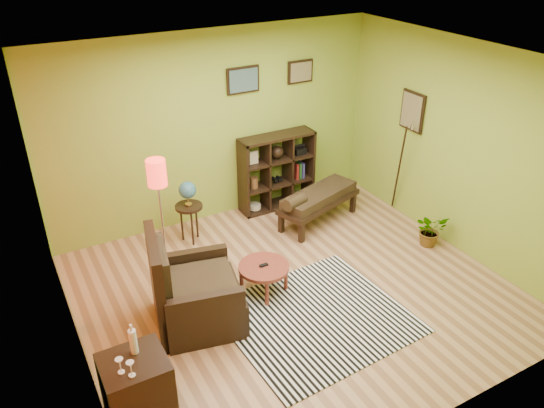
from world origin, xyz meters
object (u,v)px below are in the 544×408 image
bench (317,199)px  potted_plant (430,233)px  armchair (192,297)px  cube_shelf (278,171)px  floor_lamp (158,184)px  coffee_table (264,269)px  side_cabinet (137,389)px  globe_table (188,197)px

bench → potted_plant: bench is taller
armchair → cube_shelf: (2.20, 1.94, 0.25)m
floor_lamp → coffee_table: bearing=-45.2°
armchair → potted_plant: size_ratio=2.42×
armchair → bench: (2.45, 1.19, 0.06)m
bench → coffee_table: bearing=-143.8°
armchair → cube_shelf: 2.95m
coffee_table → potted_plant: coffee_table is taller
bench → potted_plant: bearing=-50.5°
coffee_table → armchair: armchair is taller
side_cabinet → bench: (3.36, 2.17, 0.06)m
cube_shelf → coffee_table: bearing=-123.9°
coffee_table → cube_shelf: 2.24m
globe_table → cube_shelf: size_ratio=0.77×
globe_table → cube_shelf: (1.59, 0.32, -0.10)m
armchair → bench: armchair is taller
bench → armchair: bearing=-154.2°
coffee_table → floor_lamp: bearing=134.8°
floor_lamp → bench: bearing=4.0°
coffee_table → potted_plant: 2.55m
floor_lamp → cube_shelf: 2.45m
floor_lamp → globe_table: bearing=47.1°
globe_table → cube_shelf: bearing=11.2°
side_cabinet → cube_shelf: 4.28m
armchair → coffee_table: bearing=5.7°
armchair → bench: size_ratio=0.79×
side_cabinet → floor_lamp: size_ratio=0.62×
armchair → floor_lamp: bearing=87.5°
armchair → floor_lamp: (0.04, 1.02, 0.96)m
coffee_table → floor_lamp: size_ratio=0.38×
bench → globe_table: bearing=166.6°
globe_table → bench: globe_table is taller
side_cabinet → coffee_table: bearing=30.0°
bench → floor_lamp: bearing=-176.0°
armchair → globe_table: bearing=69.5°
floor_lamp → potted_plant: floor_lamp is taller
globe_table → potted_plant: (2.89, -1.72, -0.52)m
bench → potted_plant: 1.67m
globe_table → side_cabinet: bearing=-120.2°
potted_plant → cube_shelf: bearing=122.6°
armchair → bench: 2.72m
cube_shelf → potted_plant: 2.45m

